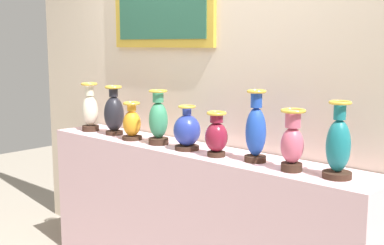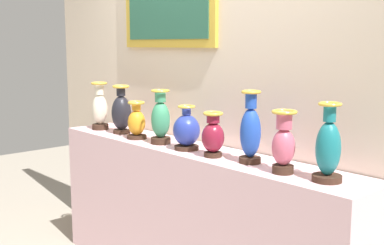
% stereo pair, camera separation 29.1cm
% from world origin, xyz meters
% --- Properties ---
extents(display_shelf, '(2.57, 0.41, 1.00)m').
position_xyz_m(display_shelf, '(0.00, 0.00, 0.50)').
color(display_shelf, beige).
rests_on(display_shelf, ground_plane).
extents(back_wall, '(4.13, 0.14, 3.03)m').
position_xyz_m(back_wall, '(-0.01, 0.27, 1.53)').
color(back_wall, beige).
rests_on(back_wall, ground_plane).
extents(vase_ivory, '(0.13, 0.13, 0.38)m').
position_xyz_m(vase_ivory, '(-1.05, -0.05, 1.17)').
color(vase_ivory, '#382319').
rests_on(vase_ivory, display_shelf).
extents(vase_onyx, '(0.15, 0.15, 0.37)m').
position_xyz_m(vase_onyx, '(-0.78, -0.02, 1.17)').
color(vase_onyx, '#382319').
rests_on(vase_onyx, display_shelf).
extents(vase_amber, '(0.14, 0.14, 0.27)m').
position_xyz_m(vase_amber, '(-0.53, -0.07, 1.12)').
color(vase_amber, '#382319').
rests_on(vase_amber, display_shelf).
extents(vase_jade, '(0.14, 0.14, 0.37)m').
position_xyz_m(vase_jade, '(-0.27, -0.05, 1.17)').
color(vase_jade, '#382319').
rests_on(vase_jade, display_shelf).
extents(vase_cobalt, '(0.18, 0.18, 0.29)m').
position_xyz_m(vase_cobalt, '(-0.00, -0.05, 1.12)').
color(vase_cobalt, '#382319').
rests_on(vase_cobalt, display_shelf).
extents(vase_burgundy, '(0.14, 0.14, 0.28)m').
position_xyz_m(vase_burgundy, '(0.27, -0.07, 1.13)').
color(vase_burgundy, '#382319').
rests_on(vase_burgundy, display_shelf).
extents(vase_sapphire, '(0.13, 0.13, 0.42)m').
position_xyz_m(vase_sapphire, '(0.52, -0.02, 1.18)').
color(vase_sapphire, '#382319').
rests_on(vase_sapphire, display_shelf).
extents(vase_rose, '(0.14, 0.14, 0.34)m').
position_xyz_m(vase_rose, '(0.79, -0.07, 1.16)').
color(vase_rose, '#382319').
rests_on(vase_rose, display_shelf).
extents(vase_teal, '(0.15, 0.15, 0.40)m').
position_xyz_m(vase_teal, '(1.04, -0.03, 1.17)').
color(vase_teal, '#382319').
rests_on(vase_teal, display_shelf).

